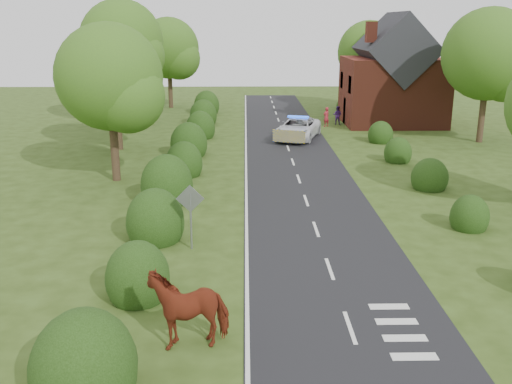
{
  "coord_description": "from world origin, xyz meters",
  "views": [
    {
      "loc": [
        -2.92,
        -18.28,
        8.27
      ],
      "look_at": [
        -2.48,
        5.19,
        1.3
      ],
      "focal_mm": 40.0,
      "sensor_mm": 36.0,
      "label": 1
    }
  ],
  "objects_px": {
    "police_van": "(298,128)",
    "pedestrian_purple": "(337,115)",
    "road_sign": "(190,208)",
    "cow": "(189,311)",
    "pedestrian_red": "(326,117)"
  },
  "relations": [
    {
      "from": "road_sign",
      "to": "cow",
      "type": "bearing_deg",
      "value": -85.33
    },
    {
      "from": "road_sign",
      "to": "cow",
      "type": "distance_m",
      "value": 6.59
    },
    {
      "from": "road_sign",
      "to": "pedestrian_purple",
      "type": "height_order",
      "value": "road_sign"
    },
    {
      "from": "cow",
      "to": "pedestrian_red",
      "type": "bearing_deg",
      "value": 152.04
    },
    {
      "from": "pedestrian_red",
      "to": "pedestrian_purple",
      "type": "xyz_separation_m",
      "value": [
        1.1,
        1.06,
        -0.04
      ]
    },
    {
      "from": "pedestrian_red",
      "to": "pedestrian_purple",
      "type": "bearing_deg",
      "value": -172.64
    },
    {
      "from": "road_sign",
      "to": "pedestrian_purple",
      "type": "xyz_separation_m",
      "value": [
        9.88,
        27.66,
        -0.88
      ]
    },
    {
      "from": "pedestrian_red",
      "to": "police_van",
      "type": "bearing_deg",
      "value": 24.71
    },
    {
      "from": "police_van",
      "to": "pedestrian_red",
      "type": "distance_m",
      "value": 5.87
    },
    {
      "from": "cow",
      "to": "police_van",
      "type": "distance_m",
      "value": 28.49
    },
    {
      "from": "pedestrian_purple",
      "to": "pedestrian_red",
      "type": "bearing_deg",
      "value": 69.88
    },
    {
      "from": "cow",
      "to": "pedestrian_purple",
      "type": "xyz_separation_m",
      "value": [
        9.34,
        34.18,
        -0.1
      ]
    },
    {
      "from": "police_van",
      "to": "road_sign",
      "type": "bearing_deg",
      "value": -87.61
    },
    {
      "from": "police_van",
      "to": "pedestrian_purple",
      "type": "bearing_deg",
      "value": 75.78
    },
    {
      "from": "police_van",
      "to": "pedestrian_purple",
      "type": "xyz_separation_m",
      "value": [
        3.91,
        6.22,
        -0.01
      ]
    }
  ]
}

